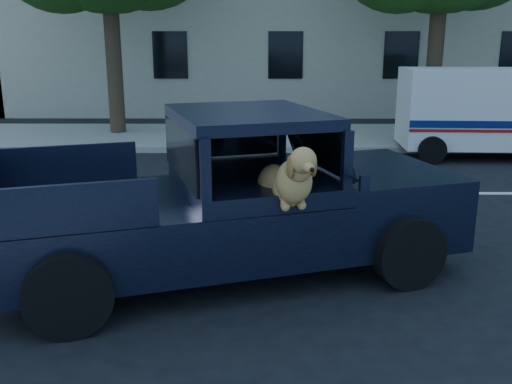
# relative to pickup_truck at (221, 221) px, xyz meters

# --- Properties ---
(ground) EXTENTS (120.00, 120.00, 0.00)m
(ground) POSITION_rel_pickup_truck_xyz_m (0.39, 0.26, -0.67)
(ground) COLOR black
(ground) RESTS_ON ground
(far_sidewalk) EXTENTS (60.00, 4.00, 0.15)m
(far_sidewalk) POSITION_rel_pickup_truck_xyz_m (0.39, 9.46, -0.59)
(far_sidewalk) COLOR gray
(far_sidewalk) RESTS_ON ground
(lane_stripes) EXTENTS (21.60, 0.14, 0.01)m
(lane_stripes) POSITION_rel_pickup_truck_xyz_m (2.39, 3.66, -0.66)
(lane_stripes) COLOR silver
(lane_stripes) RESTS_ON ground
(pickup_truck) EXTENTS (5.89, 3.70, 1.97)m
(pickup_truck) POSITION_rel_pickup_truck_xyz_m (0.00, 0.00, 0.00)
(pickup_truck) COLOR black
(pickup_truck) RESTS_ON ground
(mail_truck) EXTENTS (3.90, 2.11, 2.09)m
(mail_truck) POSITION_rel_pickup_truck_xyz_m (5.71, 7.06, 0.25)
(mail_truck) COLOR silver
(mail_truck) RESTS_ON ground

